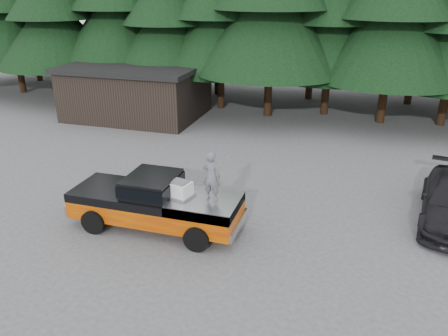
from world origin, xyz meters
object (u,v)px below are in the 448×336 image
(man_on_bed, at_px, (212,176))
(utility_building, at_px, (137,90))
(pickup_truck, at_px, (156,210))
(air_compressor, at_px, (180,190))

(man_on_bed, height_order, utility_building, utility_building)
(man_on_bed, bearing_deg, utility_building, -47.85)
(pickup_truck, relative_size, man_on_bed, 3.61)
(pickup_truck, relative_size, utility_building, 0.71)
(air_compressor, bearing_deg, utility_building, 136.70)
(pickup_truck, xyz_separation_m, man_on_bed, (2.02, 0.03, 1.50))
(air_compressor, distance_m, utility_building, 15.23)
(pickup_truck, distance_m, man_on_bed, 2.51)
(pickup_truck, distance_m, air_compressor, 1.31)
(air_compressor, relative_size, utility_building, 0.09)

